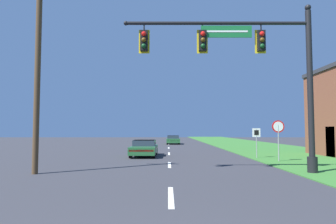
{
  "coord_description": "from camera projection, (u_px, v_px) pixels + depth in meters",
  "views": [
    {
      "loc": [
        -0.09,
        -2.84,
        1.93
      ],
      "look_at": [
        0.0,
        33.86,
        4.18
      ],
      "focal_mm": 32.0,
      "sensor_mm": 36.0,
      "label": 1
    }
  ],
  "objects": [
    {
      "name": "car_ahead",
      "position": [
        144.0,
        148.0,
        22.35
      ],
      "size": [
        1.87,
        4.63,
        1.19
      ],
      "color": "black",
      "rests_on": "ground"
    },
    {
      "name": "utility_pole_near",
      "position": [
        37.0,
        70.0,
        13.49
      ],
      "size": [
        1.8,
        0.26,
        8.97
      ],
      "color": "#4C3823",
      "rests_on": "ground"
    },
    {
      "name": "route_sign_post",
      "position": [
        256.0,
        136.0,
        20.67
      ],
      "size": [
        0.55,
        0.06,
        2.03
      ],
      "color": "gray",
      "rests_on": "grass_verge_right"
    },
    {
      "name": "grass_verge_right",
      "position": [
        264.0,
        148.0,
        32.69
      ],
      "size": [
        10.0,
        110.0,
        0.04
      ],
      "color": "#38752D",
      "rests_on": "ground"
    },
    {
      "name": "signal_mast",
      "position": [
        258.0,
        67.0,
        13.68
      ],
      "size": [
        8.76,
        0.47,
        7.71
      ],
      "color": "black",
      "rests_on": "grass_verge_right"
    },
    {
      "name": "far_car",
      "position": [
        172.0,
        140.0,
        42.1
      ],
      "size": [
        1.82,
        4.52,
        1.19
      ],
      "color": "black",
      "rests_on": "ground"
    },
    {
      "name": "road_center_line",
      "position": [
        168.0,
        154.0,
        24.68
      ],
      "size": [
        0.16,
        34.8,
        0.01
      ],
      "color": "silver",
      "rests_on": "ground"
    },
    {
      "name": "stop_sign",
      "position": [
        277.0,
        131.0,
        18.48
      ],
      "size": [
        0.76,
        0.07,
        2.5
      ],
      "color": "gray",
      "rests_on": "grass_verge_right"
    }
  ]
}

